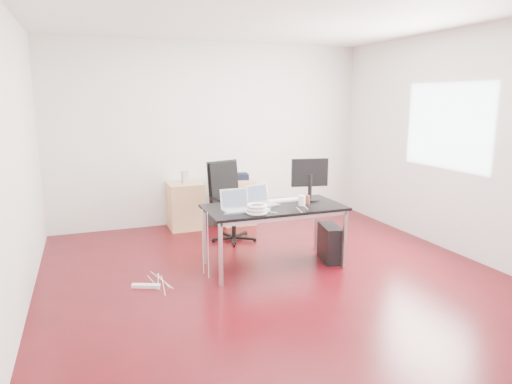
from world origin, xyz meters
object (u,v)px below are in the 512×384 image
object	(u,v)px
filing_cabinet_left	(185,206)
filing_cabinet_right	(237,201)
office_chair	(230,197)
pc_tower	(330,243)
desk	(274,211)

from	to	relation	value
filing_cabinet_left	filing_cabinet_right	size ratio (longest dim) A/B	1.00
office_chair	pc_tower	size ratio (longest dim) A/B	2.40
office_chair	filing_cabinet_left	xyz separation A→B (m)	(-0.47, 0.77, -0.26)
desk	filing_cabinet_left	xyz separation A→B (m)	(-0.64, 1.97, -0.33)
desk	pc_tower	bearing A→B (deg)	-5.00
office_chair	filing_cabinet_right	bearing A→B (deg)	46.80
filing_cabinet_left	filing_cabinet_right	bearing A→B (deg)	0.00
filing_cabinet_right	filing_cabinet_left	bearing A→B (deg)	180.00
office_chair	filing_cabinet_left	distance (m)	0.94
filing_cabinet_left	desk	bearing A→B (deg)	-72.00
filing_cabinet_right	pc_tower	size ratio (longest dim) A/B	1.56
filing_cabinet_left	filing_cabinet_right	distance (m)	0.82
pc_tower	desk	bearing A→B (deg)	-173.12
office_chair	filing_cabinet_right	xyz separation A→B (m)	(0.35, 0.77, -0.26)
desk	filing_cabinet_right	distance (m)	2.00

